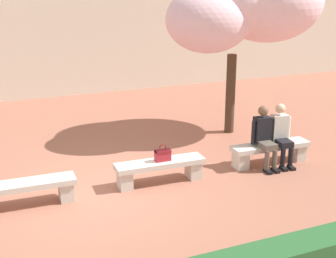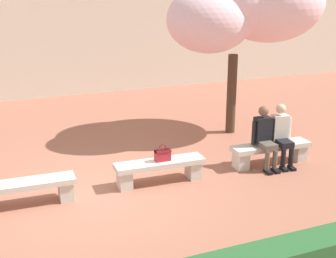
% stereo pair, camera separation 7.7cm
% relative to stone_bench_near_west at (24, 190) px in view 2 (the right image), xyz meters
% --- Properties ---
extents(ground_plane, '(100.00, 100.00, 0.00)m').
position_rel_stone_bench_near_west_xyz_m(ground_plane, '(1.26, 0.00, -0.30)').
color(ground_plane, '#9E604C').
extents(stone_bench_near_west, '(1.76, 0.48, 0.45)m').
position_rel_stone_bench_near_west_xyz_m(stone_bench_near_west, '(0.00, 0.00, 0.00)').
color(stone_bench_near_west, beige).
rests_on(stone_bench_near_west, ground).
extents(stone_bench_center, '(1.76, 0.48, 0.45)m').
position_rel_stone_bench_near_west_xyz_m(stone_bench_center, '(2.51, 0.00, 0.00)').
color(stone_bench_center, beige).
rests_on(stone_bench_center, ground).
extents(stone_bench_near_east, '(1.76, 0.48, 0.45)m').
position_rel_stone_bench_near_west_xyz_m(stone_bench_near_east, '(5.02, 0.00, 0.00)').
color(stone_bench_near_east, beige).
rests_on(stone_bench_near_east, ground).
extents(person_seated_left, '(0.51, 0.69, 1.29)m').
position_rel_stone_bench_near_west_xyz_m(person_seated_left, '(4.81, -0.05, 0.40)').
color(person_seated_left, black).
rests_on(person_seated_left, ground).
extents(person_seated_right, '(0.51, 0.71, 1.29)m').
position_rel_stone_bench_near_west_xyz_m(person_seated_right, '(5.23, -0.05, 0.40)').
color(person_seated_right, black).
rests_on(person_seated_right, ground).
extents(handbag, '(0.30, 0.15, 0.34)m').
position_rel_stone_bench_near_west_xyz_m(handbag, '(2.57, -0.01, 0.28)').
color(handbag, '#A3232D').
rests_on(handbag, stone_bench_center).
extents(cherry_tree_main, '(3.95, 2.66, 4.25)m').
position_rel_stone_bench_near_west_xyz_m(cherry_tree_main, '(5.56, 2.11, 2.88)').
color(cherry_tree_main, '#473323').
rests_on(cherry_tree_main, ground).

